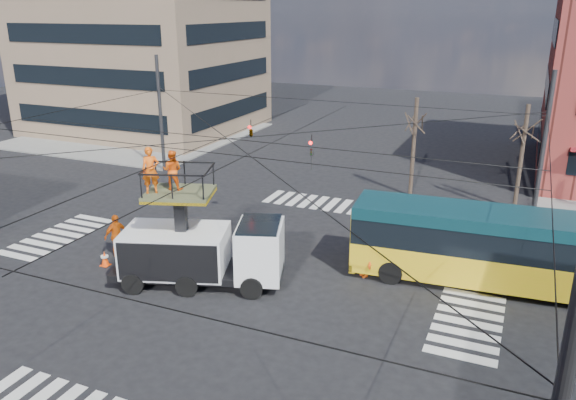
{
  "coord_description": "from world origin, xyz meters",
  "views": [
    {
      "loc": [
        11.08,
        -19.47,
        10.93
      ],
      "look_at": [
        1.88,
        1.81,
        2.97
      ],
      "focal_mm": 35.0,
      "sensor_mm": 36.0,
      "label": 1
    }
  ],
  "objects_px": {
    "city_bus": "(497,247)",
    "worker_ground": "(116,236)",
    "traffic_cone": "(105,258)",
    "utility_truck": "(202,240)",
    "flagger": "(364,256)"
  },
  "relations": [
    {
      "from": "traffic_cone",
      "to": "worker_ground",
      "type": "relative_size",
      "value": 0.34
    },
    {
      "from": "city_bus",
      "to": "flagger",
      "type": "xyz_separation_m",
      "value": [
        -5.15,
        -1.33,
        -0.77
      ]
    },
    {
      "from": "traffic_cone",
      "to": "worker_ground",
      "type": "height_order",
      "value": "worker_ground"
    },
    {
      "from": "traffic_cone",
      "to": "worker_ground",
      "type": "distance_m",
      "value": 1.24
    },
    {
      "from": "worker_ground",
      "to": "utility_truck",
      "type": "bearing_deg",
      "value": -79.87
    },
    {
      "from": "traffic_cone",
      "to": "utility_truck",
      "type": "bearing_deg",
      "value": 3.82
    },
    {
      "from": "city_bus",
      "to": "flagger",
      "type": "relative_size",
      "value": 6.17
    },
    {
      "from": "city_bus",
      "to": "utility_truck",
      "type": "bearing_deg",
      "value": -162.35
    },
    {
      "from": "utility_truck",
      "to": "traffic_cone",
      "type": "bearing_deg",
      "value": 165.06
    },
    {
      "from": "worker_ground",
      "to": "flagger",
      "type": "xyz_separation_m",
      "value": [
        11.04,
        2.5,
        -0.06
      ]
    },
    {
      "from": "city_bus",
      "to": "worker_ground",
      "type": "bearing_deg",
      "value": -171.21
    },
    {
      "from": "city_bus",
      "to": "flagger",
      "type": "distance_m",
      "value": 5.38
    },
    {
      "from": "city_bus",
      "to": "worker_ground",
      "type": "distance_m",
      "value": 16.66
    },
    {
      "from": "utility_truck",
      "to": "worker_ground",
      "type": "bearing_deg",
      "value": 153.26
    },
    {
      "from": "traffic_cone",
      "to": "city_bus",
      "type": "bearing_deg",
      "value": 16.88
    }
  ]
}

